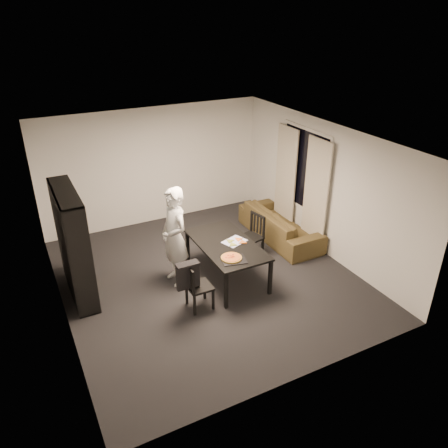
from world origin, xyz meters
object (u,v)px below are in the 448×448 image
bookshelf (73,244)px  baking_tray (234,260)px  pepperoni_pizza (231,258)px  chair_right (254,233)px  person (175,237)px  dining_table (227,247)px  sofa (280,224)px  chair_left (195,284)px

bookshelf → baking_tray: bookshelf is taller
bookshelf → pepperoni_pizza: size_ratio=5.43×
chair_right → person: bearing=-97.0°
dining_table → person: 0.94m
person → pepperoni_pizza: 1.07m
pepperoni_pizza → baking_tray: bearing=-69.8°
pepperoni_pizza → sofa: (1.89, 1.35, -0.42)m
bookshelf → pepperoni_pizza: bearing=-28.5°
chair_right → person: 1.75m
sofa → pepperoni_pizza: bearing=125.5°
baking_tray → sofa: 2.37m
dining_table → sofa: dining_table is taller
chair_left → sofa: bearing=-61.4°
bookshelf → chair_left: bookshelf is taller
dining_table → sofa: bearing=26.1°
dining_table → sofa: size_ratio=0.79×
chair_right → baking_tray: bearing=-56.7°
bookshelf → pepperoni_pizza: bookshelf is taller
chair_right → chair_left: bearing=-71.2°
chair_left → baking_tray: chair_left is taller
bookshelf → baking_tray: bearing=-29.3°
bookshelf → dining_table: bookshelf is taller
chair_left → baking_tray: bearing=-88.5°
dining_table → baking_tray: size_ratio=4.24×
bookshelf → sofa: bearing=1.4°
bookshelf → chair_right: (3.31, -0.27, -0.45)m
bookshelf → chair_left: size_ratio=2.30×
dining_table → pepperoni_pizza: (-0.17, -0.51, 0.09)m
pepperoni_pizza → bookshelf: bearing=151.5°
baking_tray → sofa: size_ratio=0.19×
person → baking_tray: 1.13m
dining_table → chair_right: chair_right is taller
person → sofa: bearing=95.2°
chair_left → chair_right: chair_right is taller
bookshelf → person: size_ratio=1.05×
baking_tray → pepperoni_pizza: pepperoni_pizza is taller
chair_left → baking_tray: size_ratio=2.07×
bookshelf → sofa: 4.24m
chair_right → sofa: bearing=100.2°
person → baking_tray: size_ratio=4.51×
chair_left → pepperoni_pizza: size_ratio=2.36×
dining_table → baking_tray: baking_tray is taller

